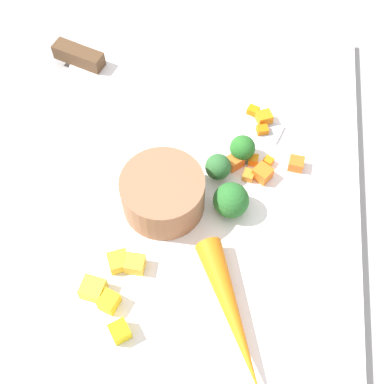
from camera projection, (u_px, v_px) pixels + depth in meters
The scene contains 22 objects.
ground_plane at pixel (192, 202), 0.59m from camera, with size 4.00×4.00×0.00m, color #959492.
cutting_board at pixel (192, 199), 0.59m from camera, with size 0.54×0.37×0.01m, color white.
prep_bowl at pixel (163, 193), 0.56m from camera, with size 0.09×0.09×0.05m, color #956546.
chef_knife at pixel (122, 73), 0.67m from camera, with size 0.12×0.30×0.02m.
whole_carrot at pixel (232, 314), 0.50m from camera, with size 0.03×0.03×0.15m, color orange.
carrot_dice_0 at pixel (249, 175), 0.59m from camera, with size 0.01×0.01×0.01m, color orange.
carrot_dice_1 at pixel (296, 164), 0.60m from camera, with size 0.02×0.02×0.01m, color orange.
carrot_dice_2 at pixel (268, 161), 0.60m from camera, with size 0.01×0.01×0.01m, color orange.
carrot_dice_3 at pixel (262, 131), 0.62m from camera, with size 0.01×0.01×0.01m, color orange.
carrot_dice_4 at pixel (253, 111), 0.64m from camera, with size 0.01×0.01×0.01m, color orange.
carrot_dice_5 at pixel (235, 162), 0.60m from camera, with size 0.01×0.02×0.01m, color orange.
carrot_dice_6 at pixel (253, 160), 0.60m from camera, with size 0.01×0.01×0.01m, color orange.
carrot_dice_7 at pixel (264, 118), 0.63m from camera, with size 0.02×0.02×0.02m, color orange.
carrot_dice_8 at pixel (263, 173), 0.59m from camera, with size 0.02×0.02×0.02m, color orange.
pepper_dice_0 at pixel (119, 261), 0.54m from camera, with size 0.02×0.02×0.01m, color yellow.
pepper_dice_1 at pixel (93, 289), 0.52m from camera, with size 0.02×0.02×0.02m, color yellow.
pepper_dice_2 at pixel (120, 331), 0.50m from camera, with size 0.02×0.02×0.02m, color yellow.
pepper_dice_3 at pixel (135, 264), 0.53m from camera, with size 0.02×0.02×0.02m, color gold.
pepper_dice_4 at pixel (109, 302), 0.51m from camera, with size 0.02×0.02×0.02m, color yellow.
broccoli_floret_0 at pixel (218, 167), 0.58m from camera, with size 0.03×0.03×0.03m.
broccoli_floret_1 at pixel (242, 148), 0.60m from camera, with size 0.03×0.03×0.03m.
broccoli_floret_2 at pixel (231, 200), 0.56m from camera, with size 0.04×0.04×0.04m.
Camera 1 is at (-0.29, -0.04, 0.51)m, focal length 49.55 mm.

